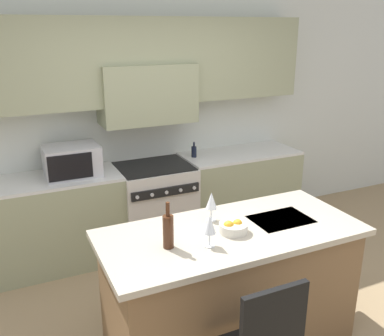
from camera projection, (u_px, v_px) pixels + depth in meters
back_cabinetry at (143, 97)px, 4.51m from camera, size 10.00×0.46×2.70m
back_counter at (154, 204)px, 4.65m from camera, size 3.49×0.62×0.92m
range_stove at (155, 206)px, 4.64m from camera, size 0.78×0.70×0.91m
microwave at (72, 161)px, 4.13m from camera, size 0.52×0.40×0.30m
kitchen_island at (230, 286)px, 3.17m from camera, size 1.88×0.85×0.94m
wine_bottle at (168, 230)px, 2.75m from camera, size 0.07×0.07×0.32m
wine_glass_near at (210, 225)px, 2.76m from camera, size 0.08×0.08×0.22m
wine_glass_far at (211, 201)px, 3.13m from camera, size 0.08×0.08×0.22m
fruit_bowl at (233, 227)px, 2.98m from camera, size 0.20×0.20×0.09m
oil_bottle_on_counter at (194, 151)px, 4.74m from camera, size 0.06×0.06×0.17m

